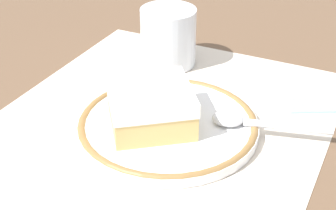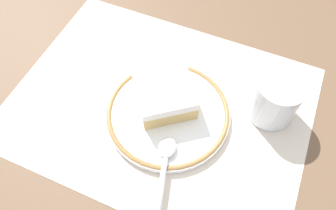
{
  "view_description": "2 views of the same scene",
  "coord_description": "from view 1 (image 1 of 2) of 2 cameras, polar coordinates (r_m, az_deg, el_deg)",
  "views": [
    {
      "loc": [
        -0.37,
        -0.2,
        0.3
      ],
      "look_at": [
        0.02,
        -0.01,
        0.03
      ],
      "focal_mm": 53.99,
      "sensor_mm": 36.0,
      "label": 1
    },
    {
      "loc": [
        0.12,
        -0.24,
        0.43
      ],
      "look_at": [
        0.02,
        -0.01,
        0.03
      ],
      "focal_mm": 34.5,
      "sensor_mm": 36.0,
      "label": 2
    }
  ],
  "objects": [
    {
      "name": "ground_plane",
      "position": [
        0.52,
        -2.38,
        -3.68
      ],
      "size": [
        2.4,
        2.4,
        0.0
      ],
      "primitive_type": "plane",
      "color": "brown"
    },
    {
      "name": "placemat",
      "position": [
        0.52,
        -2.38,
        -3.61
      ],
      "size": [
        0.46,
        0.34,
        0.0
      ],
      "primitive_type": "cube",
      "color": "beige",
      "rests_on": "ground_plane"
    },
    {
      "name": "plate",
      "position": [
        0.52,
        -0.0,
        -2.22
      ],
      "size": [
        0.19,
        0.19,
        0.01
      ],
      "color": "white",
      "rests_on": "placemat"
    },
    {
      "name": "cake_slice",
      "position": [
        0.51,
        -2.02,
        -0.14
      ],
      "size": [
        0.11,
        0.11,
        0.04
      ],
      "color": "#DBB76B",
      "rests_on": "plate"
    },
    {
      "name": "spoon",
      "position": [
        0.52,
        9.22,
        -1.88
      ],
      "size": [
        0.05,
        0.12,
        0.01
      ],
      "color": "silver",
      "rests_on": "plate"
    },
    {
      "name": "cup",
      "position": [
        0.65,
        0.03,
        7.34
      ],
      "size": [
        0.07,
        0.07,
        0.07
      ],
      "color": "silver",
      "rests_on": "placemat"
    },
    {
      "name": "sugar_packet",
      "position": [
        0.59,
        15.75,
        0.16
      ],
      "size": [
        0.05,
        0.06,
        0.01
      ],
      "primitive_type": "cube",
      "rotation": [
        0.0,
        0.0,
        5.2
      ],
      "color": "#8CB2E0",
      "rests_on": "placemat"
    }
  ]
}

